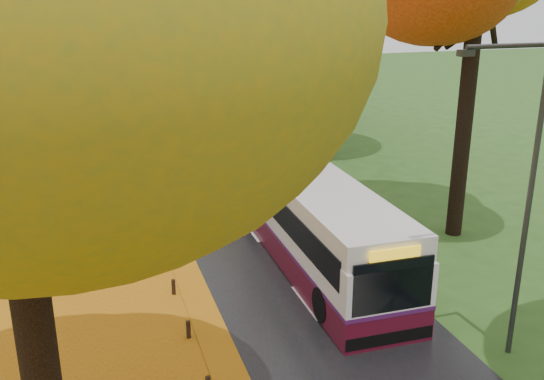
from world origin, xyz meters
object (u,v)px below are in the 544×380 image
bus (314,219)px  car_silver (145,127)px  streetlamp_near (523,182)px  car_white (146,130)px  car_dark (132,109)px  streetlamp_far (190,41)px  streetlamp_mid (260,70)px

bus → car_silver: bus is taller
streetlamp_near → car_white: bearing=102.7°
car_dark → car_silver: bearing=-106.5°
streetlamp_near → streetlamp_far: same height
streetlamp_far → car_dark: bearing=-123.1°
car_dark → streetlamp_mid: bearing=-81.1°
bus → streetlamp_near: bearing=-68.1°
bus → car_dark: size_ratio=2.77×
bus → car_white: 20.54m
car_white → streetlamp_far: bearing=74.3°
streetlamp_mid → streetlamp_far: same height
streetlamp_mid → car_white: streetlamp_mid is taller
streetlamp_far → car_silver: streetlamp_far is taller
streetlamp_far → car_silver: (-6.09, -16.68, -3.96)m
streetlamp_near → streetlamp_far: size_ratio=1.00×
streetlamp_near → car_dark: 35.16m
streetlamp_mid → car_white: bearing=140.9°
bus → car_white: (-3.46, 20.22, -0.96)m
bus → car_dark: 27.90m
streetlamp_mid → bus: 15.81m
streetlamp_far → car_silver: bearing=-110.1°
streetlamp_near → bus: streetlamp_near is taller
bus → car_silver: size_ratio=2.64×
streetlamp_near → streetlamp_mid: (0.00, 22.00, 0.00)m
streetlamp_near → car_silver: size_ratio=1.85×
streetlamp_mid → car_dark: 14.45m
bus → streetlamp_mid: bearing=80.8°
streetlamp_near → car_white: (-6.08, 26.94, -4.07)m
car_silver → car_white: bearing=-80.1°
streetlamp_mid → streetlamp_far: 22.00m
streetlamp_near → car_white: size_ratio=2.24×
car_white → car_silver: car_silver is taller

